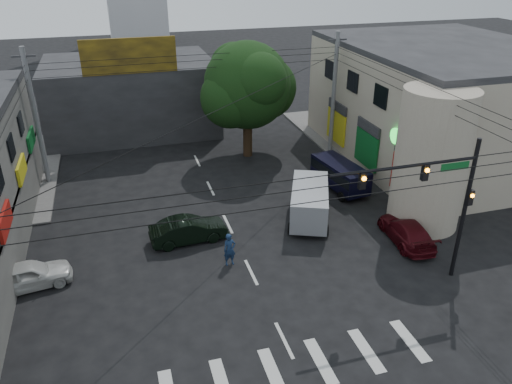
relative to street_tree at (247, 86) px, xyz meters
name	(u,v)px	position (x,y,z in m)	size (l,w,h in m)	color
ground	(263,296)	(-4.00, -17.00, -5.47)	(160.00, 160.00, 0.00)	black
sidewalk_far_right	(400,133)	(14.00, 1.00, -5.40)	(16.00, 16.00, 0.15)	#514F4C
building_right	(442,105)	(14.00, -4.00, -1.47)	(14.00, 18.00, 8.00)	gray
corner_column	(431,160)	(7.00, -13.00, -1.47)	(4.00, 4.00, 8.00)	gray
building_far	(131,95)	(-8.00, 9.00, -2.47)	(14.00, 10.00, 6.00)	#232326
billboard	(129,56)	(-8.00, 4.10, 1.83)	(7.00, 0.30, 2.60)	olive
street_tree	(247,86)	(0.00, 0.00, 0.00)	(6.40, 6.40, 8.70)	black
traffic_gantry	(437,192)	(3.82, -18.00, -0.64)	(7.10, 0.35, 7.20)	black
utility_pole_far_left	(36,119)	(-14.50, -1.00, -0.87)	(0.32, 0.32, 9.20)	#59595B
utility_pole_far_right	(334,94)	(6.50, -1.00, -0.87)	(0.32, 0.32, 9.20)	#59595B
dark_sedan	(189,230)	(-6.48, -11.17, -4.78)	(4.31, 1.75, 1.39)	black
white_compact	(28,275)	(-14.50, -13.15, -4.79)	(4.20, 2.22, 1.36)	beige
maroon_sedan	(406,231)	(4.99, -14.59, -4.83)	(2.22, 4.60, 1.29)	#3F090E
silver_minivan	(309,204)	(0.76, -10.83, -4.41)	(3.82, 5.34, 2.12)	#97999F
navy_van	(340,176)	(4.28, -7.50, -4.55)	(2.46, 4.83, 1.85)	black
traffic_officer	(230,250)	(-4.85, -14.00, -4.59)	(0.68, 0.49, 1.76)	#132645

